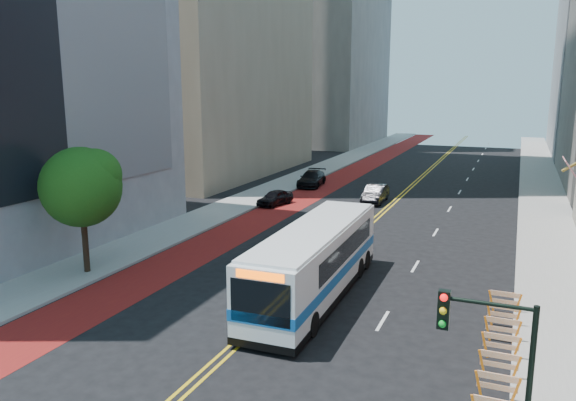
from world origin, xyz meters
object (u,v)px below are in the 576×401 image
(street_tree, at_px, (82,184))
(transit_bus, at_px, (316,260))
(traffic_signal, at_px, (490,358))
(car_a, at_px, (275,198))
(car_b, at_px, (375,194))
(car_c, at_px, (312,179))

(street_tree, distance_m, transit_bus, 12.87)
(traffic_signal, bearing_deg, street_tree, 155.18)
(car_a, distance_m, car_b, 8.74)
(street_tree, relative_size, car_a, 1.78)
(car_a, bearing_deg, car_b, 42.94)
(traffic_signal, xyz_separation_m, car_a, (-18.47, 29.50, -3.08))
(traffic_signal, bearing_deg, transit_bus, 126.71)
(traffic_signal, height_order, transit_bus, traffic_signal)
(street_tree, height_order, car_a, street_tree)
(traffic_signal, distance_m, car_b, 35.72)
(street_tree, height_order, car_c, street_tree)
(street_tree, relative_size, traffic_signal, 1.32)
(street_tree, height_order, transit_bus, street_tree)
(transit_bus, xyz_separation_m, car_c, (-10.46, 28.15, -1.06))
(transit_bus, xyz_separation_m, car_b, (-2.66, 22.81, -1.06))
(traffic_signal, bearing_deg, car_a, 122.06)
(car_b, bearing_deg, traffic_signal, -73.48)
(transit_bus, bearing_deg, traffic_signal, -54.44)
(street_tree, bearing_deg, car_a, 83.75)
(street_tree, xyz_separation_m, car_b, (9.74, 24.33, -4.15))
(street_tree, distance_m, car_c, 30.02)
(transit_bus, distance_m, car_b, 22.99)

